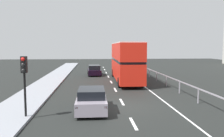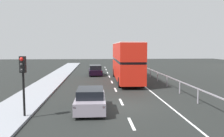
{
  "view_description": "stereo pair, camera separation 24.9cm",
  "coord_description": "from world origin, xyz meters",
  "px_view_note": "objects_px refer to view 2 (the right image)",
  "views": [
    {
      "loc": [
        -2.08,
        -15.01,
        3.96
      ],
      "look_at": [
        -0.42,
        4.53,
        2.1
      ],
      "focal_mm": 36.84,
      "sensor_mm": 36.0,
      "label": 1
    },
    {
      "loc": [
        -1.83,
        -15.03,
        3.96
      ],
      "look_at": [
        -0.42,
        4.53,
        2.1
      ],
      "focal_mm": 36.84,
      "sensor_mm": 36.0,
      "label": 2
    }
  ],
  "objects_px": {
    "hatchback_car_near": "(90,100)",
    "traffic_signal_pole": "(23,71)",
    "double_decker_bus_red": "(126,61)",
    "sedan_car_ahead": "(95,70)"
  },
  "relations": [
    {
      "from": "hatchback_car_near",
      "to": "sedan_car_ahead",
      "type": "height_order",
      "value": "sedan_car_ahead"
    },
    {
      "from": "double_decker_bus_red",
      "to": "sedan_car_ahead",
      "type": "bearing_deg",
      "value": 121.47
    },
    {
      "from": "double_decker_bus_red",
      "to": "sedan_car_ahead",
      "type": "height_order",
      "value": "double_decker_bus_red"
    },
    {
      "from": "double_decker_bus_red",
      "to": "traffic_signal_pole",
      "type": "relative_size",
      "value": 3.41
    },
    {
      "from": "hatchback_car_near",
      "to": "traffic_signal_pole",
      "type": "bearing_deg",
      "value": -159.38
    },
    {
      "from": "hatchback_car_near",
      "to": "double_decker_bus_red",
      "type": "bearing_deg",
      "value": 72.65
    },
    {
      "from": "hatchback_car_near",
      "to": "sedan_car_ahead",
      "type": "relative_size",
      "value": 0.95
    },
    {
      "from": "hatchback_car_near",
      "to": "traffic_signal_pole",
      "type": "height_order",
      "value": "traffic_signal_pole"
    },
    {
      "from": "hatchback_car_near",
      "to": "traffic_signal_pole",
      "type": "distance_m",
      "value": 4.32
    },
    {
      "from": "double_decker_bus_red",
      "to": "sedan_car_ahead",
      "type": "distance_m",
      "value": 7.21
    }
  ]
}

